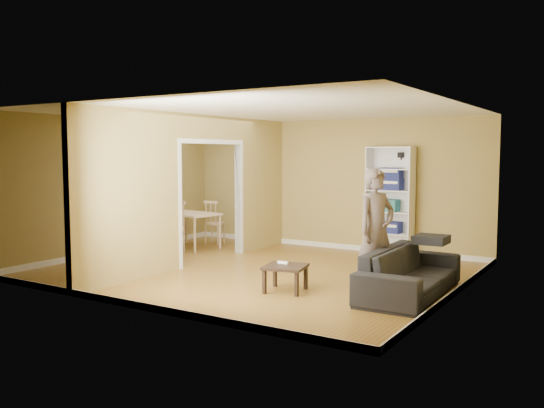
{
  "coord_description": "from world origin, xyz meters",
  "views": [
    {
      "loc": [
        5.2,
        -7.79,
        1.92
      ],
      "look_at": [
        0.2,
        0.2,
        1.1
      ],
      "focal_mm": 38.0,
      "sensor_mm": 36.0,
      "label": 1
    }
  ],
  "objects": [
    {
      "name": "paper_box_navy_b",
      "position": [
        1.36,
        2.56,
        1.35
      ],
      "size": [
        0.43,
        0.28,
        0.22
      ],
      "primitive_type": "cube",
      "color": "navy",
      "rests_on": "bookshelf"
    },
    {
      "name": "chair_near",
      "position": [
        -2.35,
        0.62,
        0.5
      ],
      "size": [
        0.6,
        0.6,
        1.01
      ],
      "primitive_type": null,
      "rotation": [
        0.0,
        0.0,
        -0.39
      ],
      "color": "tan",
      "rests_on": "ground"
    },
    {
      "name": "sofa",
      "position": [
        2.7,
        -0.25,
        0.42
      ],
      "size": [
        2.22,
        0.99,
        0.84
      ],
      "primitive_type": "imported",
      "rotation": [
        0.0,
        0.0,
        1.59
      ],
      "color": "#2C2D33",
      "rests_on": "ground"
    },
    {
      "name": "game_controller",
      "position": [
        1.06,
        -0.87,
        0.39
      ],
      "size": [
        0.16,
        0.04,
        0.03
      ],
      "primitive_type": "cube",
      "color": "white",
      "rests_on": "coffee_table"
    },
    {
      "name": "paper_box_navy_a",
      "position": [
        1.36,
        2.56,
        0.54
      ],
      "size": [
        0.41,
        0.27,
        0.21
      ],
      "primitive_type": "cube",
      "color": "navy",
      "rests_on": "bookshelf"
    },
    {
      "name": "paper_box_teal",
      "position": [
        1.28,
        2.56,
        0.95
      ],
      "size": [
        0.44,
        0.29,
        0.23
      ],
      "primitive_type": "cube",
      "color": "#0B5354",
      "rests_on": "bookshelf"
    },
    {
      "name": "partition",
      "position": [
        -1.2,
        0.0,
        1.3
      ],
      "size": [
        0.22,
        5.5,
        2.6
      ],
      "primitive_type": null,
      "color": "#A49046",
      "rests_on": "ground"
    },
    {
      "name": "dining_table",
      "position": [
        -2.42,
        1.22,
        0.64
      ],
      "size": [
        1.16,
        0.77,
        0.72
      ],
      "rotation": [
        0.0,
        0.0,
        -0.16
      ],
      "color": "beige",
      "rests_on": "ground"
    },
    {
      "name": "person",
      "position": [
        2.21,
        -0.27,
        1.01
      ],
      "size": [
        0.91,
        0.83,
        2.03
      ],
      "primitive_type": "imported",
      "rotation": [
        0.0,
        0.0,
        1.14
      ],
      "color": "slate",
      "rests_on": "ground"
    },
    {
      "name": "paper_box_navy_c",
      "position": [
        1.37,
        2.56,
        1.54
      ],
      "size": [
        0.39,
        0.26,
        0.2
      ],
      "primitive_type": "cube",
      "color": "navy",
      "rests_on": "bookshelf"
    },
    {
      "name": "bookshelf",
      "position": [
        1.36,
        2.61,
        1.03
      ],
      "size": [
        0.87,
        0.38,
        2.06
      ],
      "color": "white",
      "rests_on": "ground"
    },
    {
      "name": "coffee_table",
      "position": [
        1.15,
        -0.97,
        0.32
      ],
      "size": [
        0.55,
        0.55,
        0.37
      ],
      "rotation": [
        0.0,
        0.0,
        0.23
      ],
      "color": "black",
      "rests_on": "ground"
    },
    {
      "name": "room_shell",
      "position": [
        0.0,
        0.0,
        1.3
      ],
      "size": [
        6.5,
        6.5,
        6.5
      ],
      "color": "olive",
      "rests_on": "ground"
    },
    {
      "name": "chair_far",
      "position": [
        -2.29,
        1.88,
        0.47
      ],
      "size": [
        0.5,
        0.5,
        0.94
      ],
      "primitive_type": null,
      "rotation": [
        0.0,
        0.0,
        3.3
      ],
      "color": "#D7B672",
      "rests_on": "ground"
    },
    {
      "name": "wall_speaker",
      "position": [
        1.5,
        2.69,
        1.9
      ],
      "size": [
        0.1,
        0.1,
        0.1
      ],
      "primitive_type": "cube",
      "color": "black",
      "rests_on": "room_shell"
    },
    {
      "name": "chair_left",
      "position": [
        -3.24,
        1.23,
        0.49
      ],
      "size": [
        0.58,
        0.58,
        0.99
      ],
      "primitive_type": null,
      "rotation": [
        0.0,
        0.0,
        -1.22
      ],
      "color": "#D1B681",
      "rests_on": "ground"
    }
  ]
}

